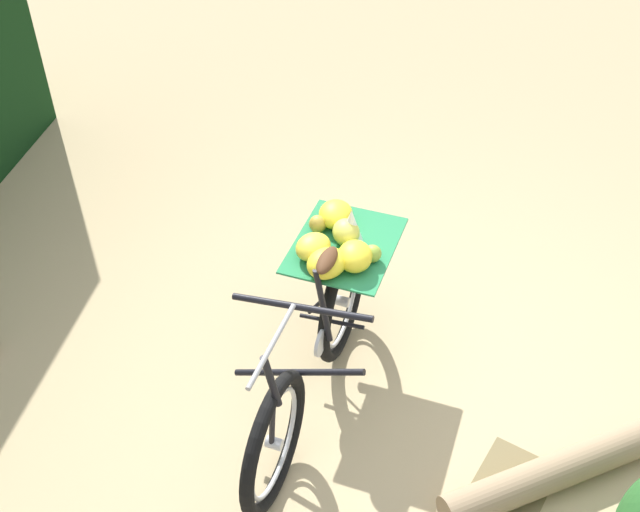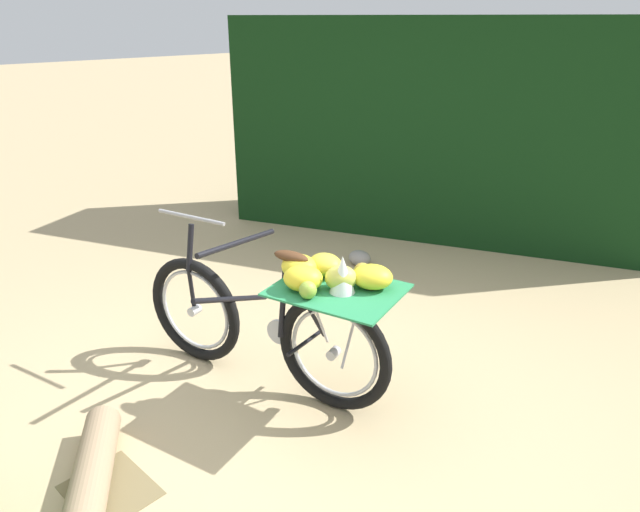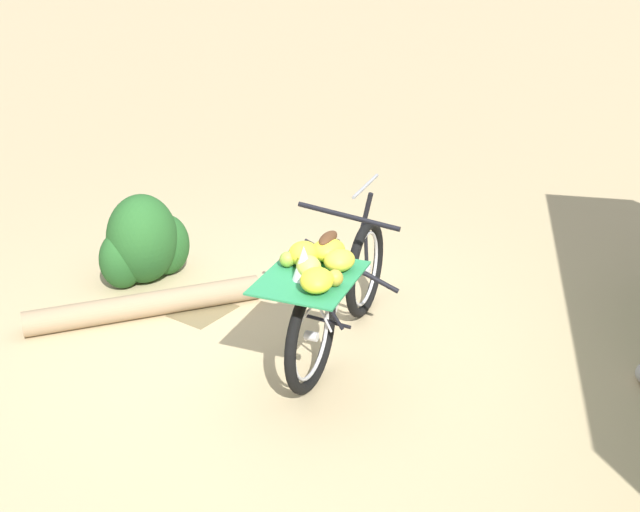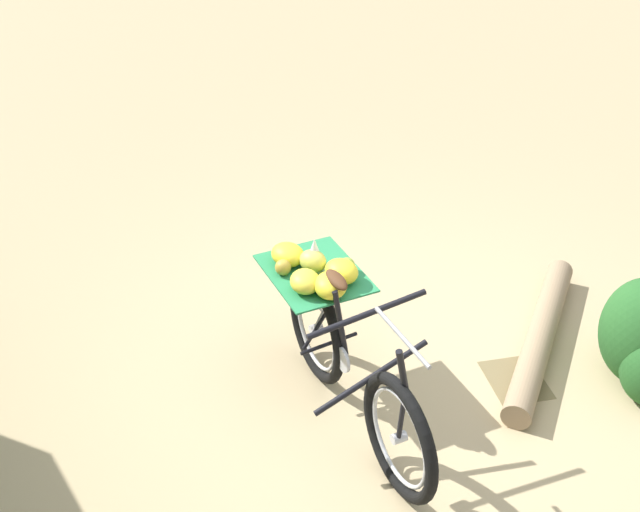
% 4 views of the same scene
% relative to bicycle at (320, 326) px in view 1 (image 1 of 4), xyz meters
% --- Properties ---
extents(ground_plane, '(60.00, 60.00, 0.00)m').
position_rel_bicycle_xyz_m(ground_plane, '(0.15, -0.24, -0.52)').
color(ground_plane, tan).
extents(bicycle, '(1.80, 0.86, 1.03)m').
position_rel_bicycle_xyz_m(bicycle, '(0.00, 0.00, 0.00)').
color(bicycle, black).
rests_on(bicycle, ground_plane).
extents(fallen_log, '(1.52, 1.14, 0.19)m').
position_rel_bicycle_xyz_m(fallen_log, '(0.31, -1.47, -0.43)').
color(fallen_log, '#937A5B').
rests_on(fallen_log, ground_plane).
extents(leaf_litter_patch, '(0.44, 0.36, 0.01)m').
position_rel_bicycle_xyz_m(leaf_litter_patch, '(0.02, -1.17, -0.52)').
color(leaf_litter_patch, olive).
rests_on(leaf_litter_patch, ground_plane).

